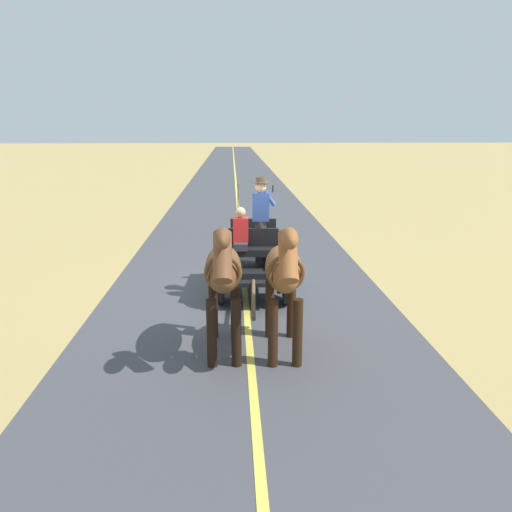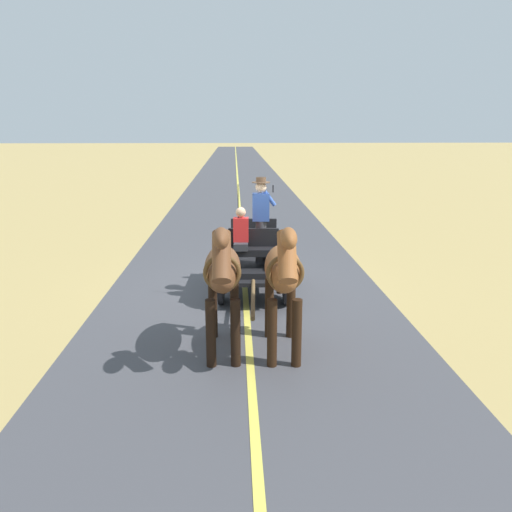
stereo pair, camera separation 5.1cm
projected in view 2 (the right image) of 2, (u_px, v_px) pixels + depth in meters
ground_plane at (245, 289)px, 11.17m from camera, size 200.00×200.00×0.00m
road_surface at (245, 289)px, 11.17m from camera, size 5.97×160.00×0.01m
road_centre_stripe at (245, 289)px, 11.17m from camera, size 0.12×160.00×0.00m
horse_drawn_carriage at (254, 256)px, 10.76m from camera, size 1.50×4.51×2.50m
horse_near_side at (283, 273)px, 7.70m from camera, size 0.61×2.13×2.21m
horse_off_side at (223, 273)px, 7.70m from camera, size 0.58×2.13×2.21m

